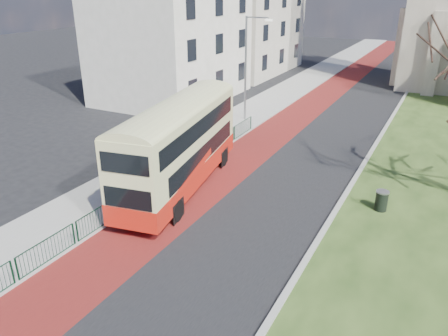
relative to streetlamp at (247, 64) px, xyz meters
The scene contains 12 objects.
ground 19.08m from the streetlamp, 76.42° to the right, with size 160.00×160.00×0.00m, color black.
road_carriageway 7.70m from the streetlamp, 18.88° to the left, with size 9.00×120.00×0.01m, color black.
bus_lane 5.91m from the streetlamp, 32.43° to the left, with size 3.40×120.00×0.01m, color #591414.
pavement_west 5.00m from the streetlamp, 108.07° to the left, with size 4.00×120.00×0.12m, color gray.
kerb_west 5.13m from the streetlamp, 56.03° to the left, with size 0.25×120.00×0.13m, color #999993.
kerb_east 12.07m from the streetlamp, 20.95° to the left, with size 0.25×80.00×0.13m, color #999993.
pedestrian_railing 14.64m from the streetlamp, 84.30° to the right, with size 0.07×24.00×1.12m.
street_block_near 10.62m from the streetlamp, 157.49° to the left, with size 10.30×14.30×13.00m.
street_block_far 22.24m from the streetlamp, 115.76° to the left, with size 10.30×16.30×11.50m.
streetlamp is the anchor object (origin of this frame).
bus 13.58m from the streetlamp, 80.30° to the right, with size 4.51×11.44×4.67m.
litter_bin 16.94m from the streetlamp, 41.36° to the right, with size 0.80×0.80×1.02m.
Camera 1 is at (10.02, -13.27, 10.31)m, focal length 35.00 mm.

